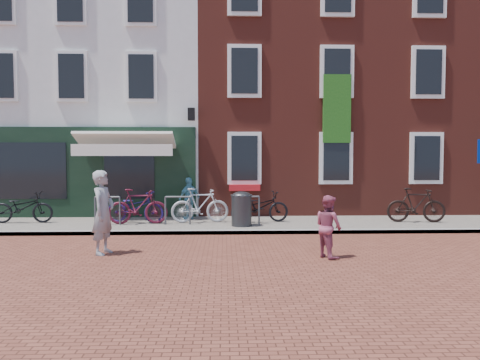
{
  "coord_description": "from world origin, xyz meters",
  "views": [
    {
      "loc": [
        -0.16,
        -12.21,
        2.08
      ],
      "look_at": [
        0.27,
        0.29,
        1.43
      ],
      "focal_mm": 34.95,
      "sensor_mm": 36.0,
      "label": 1
    }
  ],
  "objects_px": {
    "cafe_person": "(189,198)",
    "bicycle_4": "(260,207)",
    "woman": "(103,212)",
    "bicycle_2": "(135,207)",
    "litter_bin": "(242,207)",
    "bicycle_5": "(416,205)",
    "bicycle_3": "(200,205)",
    "boy": "(328,226)",
    "bicycle_1": "(138,206)",
    "bicycle_0": "(22,207)"
  },
  "relations": [
    {
      "from": "cafe_person",
      "to": "bicycle_4",
      "type": "distance_m",
      "value": 2.28
    },
    {
      "from": "woman",
      "to": "bicycle_4",
      "type": "xyz_separation_m",
      "value": [
        3.61,
        3.89,
        -0.33
      ]
    },
    {
      "from": "cafe_person",
      "to": "bicycle_4",
      "type": "relative_size",
      "value": 0.75
    },
    {
      "from": "bicycle_2",
      "to": "cafe_person",
      "type": "bearing_deg",
      "value": -52.96
    },
    {
      "from": "litter_bin",
      "to": "bicycle_5",
      "type": "xyz_separation_m",
      "value": [
        5.22,
        0.54,
        -0.02
      ]
    },
    {
      "from": "bicycle_4",
      "to": "bicycle_5",
      "type": "bearing_deg",
      "value": -103.25
    },
    {
      "from": "litter_bin",
      "to": "cafe_person",
      "type": "bearing_deg",
      "value": 137.32
    },
    {
      "from": "woman",
      "to": "bicycle_3",
      "type": "distance_m",
      "value": 4.31
    },
    {
      "from": "cafe_person",
      "to": "bicycle_5",
      "type": "distance_m",
      "value": 6.85
    },
    {
      "from": "boy",
      "to": "bicycle_4",
      "type": "distance_m",
      "value": 4.51
    },
    {
      "from": "bicycle_1",
      "to": "bicycle_5",
      "type": "xyz_separation_m",
      "value": [
        8.2,
        0.08,
        0.0
      ]
    },
    {
      "from": "cafe_person",
      "to": "litter_bin",
      "type": "bearing_deg",
      "value": 95.87
    },
    {
      "from": "bicycle_0",
      "to": "bicycle_4",
      "type": "bearing_deg",
      "value": -93.05
    },
    {
      "from": "boy",
      "to": "cafe_person",
      "type": "height_order",
      "value": "cafe_person"
    },
    {
      "from": "boy",
      "to": "bicycle_2",
      "type": "distance_m",
      "value": 6.49
    },
    {
      "from": "bicycle_2",
      "to": "bicycle_5",
      "type": "height_order",
      "value": "bicycle_5"
    },
    {
      "from": "litter_bin",
      "to": "bicycle_5",
      "type": "distance_m",
      "value": 5.24
    },
    {
      "from": "bicycle_2",
      "to": "bicycle_4",
      "type": "xyz_separation_m",
      "value": [
        3.68,
        -0.04,
        0.0
      ]
    },
    {
      "from": "litter_bin",
      "to": "boy",
      "type": "height_order",
      "value": "boy"
    },
    {
      "from": "bicycle_5",
      "to": "cafe_person",
      "type": "bearing_deg",
      "value": 89.91
    },
    {
      "from": "woman",
      "to": "cafe_person",
      "type": "bearing_deg",
      "value": -4.91
    },
    {
      "from": "bicycle_5",
      "to": "bicycle_1",
      "type": "bearing_deg",
      "value": 98.11
    },
    {
      "from": "litter_bin",
      "to": "cafe_person",
      "type": "distance_m",
      "value": 2.14
    },
    {
      "from": "litter_bin",
      "to": "woman",
      "type": "distance_m",
      "value": 4.42
    },
    {
      "from": "bicycle_2",
      "to": "bicycle_3",
      "type": "xyz_separation_m",
      "value": [
        1.91,
        -0.04,
        0.05
      ]
    },
    {
      "from": "bicycle_4",
      "to": "bicycle_5",
      "type": "xyz_separation_m",
      "value": [
        4.65,
        -0.15,
        0.05
      ]
    },
    {
      "from": "boy",
      "to": "bicycle_0",
      "type": "xyz_separation_m",
      "value": [
        -8.07,
        4.49,
        -0.08
      ]
    },
    {
      "from": "cafe_person",
      "to": "boy",
      "type": "bearing_deg",
      "value": 80.59
    },
    {
      "from": "bicycle_5",
      "to": "woman",
      "type": "bearing_deg",
      "value": 121.86
    },
    {
      "from": "cafe_person",
      "to": "bicycle_0",
      "type": "height_order",
      "value": "cafe_person"
    },
    {
      "from": "cafe_person",
      "to": "bicycle_1",
      "type": "height_order",
      "value": "cafe_person"
    },
    {
      "from": "bicycle_4",
      "to": "bicycle_0",
      "type": "bearing_deg",
      "value": 77.7
    },
    {
      "from": "litter_bin",
      "to": "bicycle_3",
      "type": "height_order",
      "value": "litter_bin"
    },
    {
      "from": "bicycle_0",
      "to": "bicycle_2",
      "type": "xyz_separation_m",
      "value": [
        3.32,
        -0.07,
        0.0
      ]
    },
    {
      "from": "boy",
      "to": "bicycle_3",
      "type": "relative_size",
      "value": 0.75
    },
    {
      "from": "boy",
      "to": "bicycle_2",
      "type": "xyz_separation_m",
      "value": [
        -4.75,
        4.42,
        -0.08
      ]
    },
    {
      "from": "woman",
      "to": "boy",
      "type": "distance_m",
      "value": 4.71
    },
    {
      "from": "bicycle_0",
      "to": "bicycle_2",
      "type": "bearing_deg",
      "value": -93.33
    },
    {
      "from": "woman",
      "to": "bicycle_5",
      "type": "xyz_separation_m",
      "value": [
        8.26,
        3.73,
        -0.28
      ]
    },
    {
      "from": "bicycle_0",
      "to": "bicycle_4",
      "type": "xyz_separation_m",
      "value": [
        7.0,
        -0.11,
        0.0
      ]
    },
    {
      "from": "litter_bin",
      "to": "cafe_person",
      "type": "relative_size",
      "value": 0.79
    },
    {
      "from": "litter_bin",
      "to": "bicycle_4",
      "type": "bearing_deg",
      "value": 50.73
    },
    {
      "from": "woman",
      "to": "bicycle_4",
      "type": "distance_m",
      "value": 5.31
    },
    {
      "from": "bicycle_0",
      "to": "litter_bin",
      "type": "bearing_deg",
      "value": -99.27
    },
    {
      "from": "bicycle_4",
      "to": "bicycle_2",
      "type": "bearing_deg",
      "value": 77.95
    },
    {
      "from": "woman",
      "to": "bicycle_3",
      "type": "xyz_separation_m",
      "value": [
        1.83,
        3.89,
        -0.28
      ]
    },
    {
      "from": "cafe_person",
      "to": "bicycle_0",
      "type": "xyz_separation_m",
      "value": [
        -4.86,
        -0.64,
        -0.2
      ]
    },
    {
      "from": "litter_bin",
      "to": "bicycle_2",
      "type": "distance_m",
      "value": 3.2
    },
    {
      "from": "woman",
      "to": "bicycle_2",
      "type": "xyz_separation_m",
      "value": [
        -0.07,
        3.93,
        -0.33
      ]
    },
    {
      "from": "bicycle_3",
      "to": "boy",
      "type": "bearing_deg",
      "value": -154.07
    }
  ]
}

